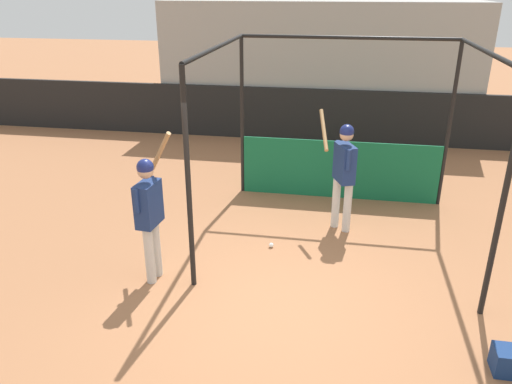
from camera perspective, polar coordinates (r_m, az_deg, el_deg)
ground_plane at (r=6.56m, az=1.92°, el=-12.51°), size 60.00×60.00×0.00m
outfield_wall at (r=12.99m, az=6.63°, el=8.72°), size 24.00×0.12×1.34m
bleacher_section at (r=14.81m, az=7.37°, el=14.49°), size 8.15×4.00×3.42m
batting_cage at (r=8.65m, az=9.66°, el=5.34°), size 3.76×3.45×2.97m
player_batter at (r=8.05m, az=9.98°, el=2.79°), size 0.65×0.77×1.91m
player_waiting at (r=6.69m, az=-12.11°, el=-1.89°), size 0.51×0.78×2.05m
baseball at (r=7.77m, az=1.75°, el=-6.09°), size 0.07×0.07×0.07m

